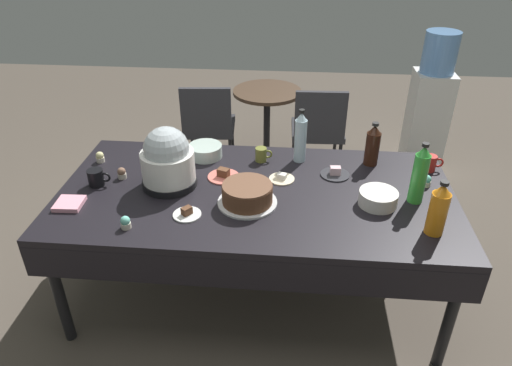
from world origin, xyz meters
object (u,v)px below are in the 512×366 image
Objects in this scene: soda_bottle_lime_soda at (420,175)px; round_cafe_table at (267,114)px; frosted_layer_cake at (247,194)px; coffee_mug_red at (431,163)px; maroon_chair_right at (318,127)px; coffee_mug_olive at (261,154)px; dessert_plate_white at (187,213)px; water_cooler at (429,107)px; potluck_table at (256,200)px; dessert_plate_coral at (224,175)px; dessert_plate_charcoal at (335,173)px; cupcake_berry at (100,157)px; cupcake_cocoa at (427,181)px; soda_bottle_cola at (373,145)px; maroon_chair_left at (208,123)px; dessert_plate_cream at (282,178)px; cupcake_mint at (122,173)px; soda_bottle_orange_juice at (438,210)px; slow_cooker at (168,160)px; glass_salad_bowl at (205,151)px; coffee_mug_black at (96,178)px; cupcake_lemon at (126,223)px; ceramic_snack_bowl at (378,198)px; soda_bottle_water at (300,137)px.

soda_bottle_lime_soda is 2.00m from round_cafe_table.
coffee_mug_red is at bearing 23.18° from frosted_layer_cake.
maroon_chair_right is 1.18× the size of round_cafe_table.
coffee_mug_olive is 0.13× the size of maroon_chair_right.
water_cooler is at bearing 49.97° from dessert_plate_white.
potluck_table is 11.80× the size of dessert_plate_coral.
dessert_plate_charcoal is 2.55× the size of cupcake_berry.
coffee_mug_olive is at bearing 167.25° from cupcake_cocoa.
maroon_chair_left is at bearing 137.85° from soda_bottle_cola.
frosted_layer_cake is 1.03m from cupcake_cocoa.
maroon_chair_right is (0.26, 1.34, -0.27)m from dessert_plate_cream.
cupcake_berry reaches higher than dessert_plate_cream.
cupcake_mint and cupcake_cocoa have the same top height.
soda_bottle_orange_juice is (0.45, -0.52, 0.12)m from dessert_plate_charcoal.
water_cooler is (1.42, 0.06, 0.09)m from round_cafe_table.
slow_cooker reaches higher than dessert_plate_coral.
cupcake_cocoa is at bearing 0.13° from dessert_plate_cream.
frosted_layer_cake is at bearing -144.76° from dessert_plate_charcoal.
maroon_chair_right is (-0.05, 1.26, -0.27)m from dessert_plate_charcoal.
soda_bottle_orange_juice reaches higher than coffee_mug_olive.
soda_bottle_lime_soda is 2.10m from maroon_chair_left.
glass_salad_bowl is at bearing 91.72° from dessert_plate_white.
cupcake_berry is 1.95m from cupcake_cocoa.
cupcake_berry is 1.88m from soda_bottle_lime_soda.
soda_bottle_lime_soda is 1.63m from maroon_chair_right.
potluck_table is at bearing 161.17° from soda_bottle_orange_juice.
maroon_chair_left reaches higher than coffee_mug_black.
slow_cooker is at bearing -25.13° from cupcake_berry.
potluck_table is 8.02× the size of soda_bottle_cola.
cupcake_lemon is at bearing -132.50° from water_cooler.
dessert_plate_coral is at bearing -171.19° from coffee_mug_red.
coffee_mug_red is at bearing 48.05° from ceramic_snack_bowl.
water_cooler reaches higher than maroon_chair_left.
round_cafe_table is (-1.01, 1.56, -0.28)m from cupcake_cocoa.
round_cafe_table is (-0.05, 1.70, -0.19)m from potluck_table.
dessert_plate_white is 1.78m from maroon_chair_left.
cupcake_berry is at bearing 107.32° from coffee_mug_black.
soda_bottle_orange_juice is at bearing -46.17° from soda_bottle_water.
round_cafe_table is at bearing 153.57° from maroon_chair_right.
dessert_plate_white is 0.88m from soda_bottle_water.
water_cooler is (1.23, 1.62, -0.17)m from dessert_plate_cream.
maroon_chair_left is at bearing 104.25° from dessert_plate_coral.
soda_bottle_cola is at bearing 32.52° from dessert_plate_white.
slow_cooker reaches higher than glass_salad_bowl.
cupcake_mint is (-0.59, -0.06, 0.02)m from dessert_plate_coral.
cupcake_lemon is (-0.58, -0.27, -0.02)m from frosted_layer_cake.
soda_bottle_orange_juice is at bearing -1.74° from dessert_plate_white.
coffee_mug_olive reaches higher than dessert_plate_charcoal.
cupcake_berry is 0.28m from coffee_mug_black.
dessert_plate_coral is 0.34m from dessert_plate_cream.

